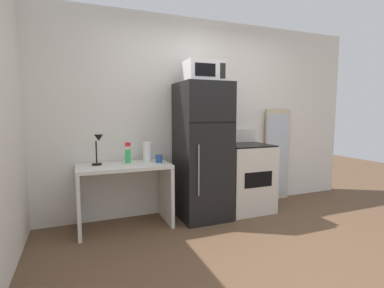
{
  "coord_description": "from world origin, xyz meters",
  "views": [
    {
      "loc": [
        -1.61,
        -2.01,
        1.36
      ],
      "look_at": [
        -0.36,
        1.1,
        0.98
      ],
      "focal_mm": 26.95,
      "sensor_mm": 36.0,
      "label": 1
    }
  ],
  "objects_px": {
    "desk_lamp": "(98,144)",
    "microwave": "(203,72)",
    "coffee_mug": "(159,159)",
    "paper_towel_roll": "(147,152)",
    "oven_range": "(246,177)",
    "spray_bottle": "(128,155)",
    "refrigerator": "(202,151)",
    "leaning_mirror": "(277,155)",
    "desk": "(124,184)"
  },
  "relations": [
    {
      "from": "microwave",
      "to": "desk_lamp",
      "type": "bearing_deg",
      "value": 174.11
    },
    {
      "from": "desk_lamp",
      "to": "microwave",
      "type": "distance_m",
      "value": 1.53
    },
    {
      "from": "paper_towel_roll",
      "to": "oven_range",
      "type": "xyz_separation_m",
      "value": [
        1.34,
        -0.12,
        -0.4
      ]
    },
    {
      "from": "refrigerator",
      "to": "oven_range",
      "type": "xyz_separation_m",
      "value": [
        0.67,
        0.02,
        -0.39
      ]
    },
    {
      "from": "coffee_mug",
      "to": "oven_range",
      "type": "bearing_deg",
      "value": 0.63
    },
    {
      "from": "desk",
      "to": "desk_lamp",
      "type": "xyz_separation_m",
      "value": [
        -0.27,
        0.07,
        0.48
      ]
    },
    {
      "from": "microwave",
      "to": "coffee_mug",
      "type": "bearing_deg",
      "value": 176.93
    },
    {
      "from": "refrigerator",
      "to": "leaning_mirror",
      "type": "height_order",
      "value": "refrigerator"
    },
    {
      "from": "coffee_mug",
      "to": "leaning_mirror",
      "type": "distance_m",
      "value": 1.98
    },
    {
      "from": "coffee_mug",
      "to": "oven_range",
      "type": "xyz_separation_m",
      "value": [
        1.23,
        0.01,
        -0.33
      ]
    },
    {
      "from": "coffee_mug",
      "to": "refrigerator",
      "type": "xyz_separation_m",
      "value": [
        0.57,
        -0.01,
        0.06
      ]
    },
    {
      "from": "desk_lamp",
      "to": "microwave",
      "type": "xyz_separation_m",
      "value": [
        1.25,
        -0.13,
        0.86
      ]
    },
    {
      "from": "desk",
      "to": "coffee_mug",
      "type": "xyz_separation_m",
      "value": [
        0.41,
        -0.03,
        0.28
      ]
    },
    {
      "from": "desk_lamp",
      "to": "microwave",
      "type": "relative_size",
      "value": 0.77
    },
    {
      "from": "microwave",
      "to": "oven_range",
      "type": "distance_m",
      "value": 1.54
    },
    {
      "from": "paper_towel_roll",
      "to": "refrigerator",
      "type": "height_order",
      "value": "refrigerator"
    },
    {
      "from": "spray_bottle",
      "to": "paper_towel_roll",
      "type": "relative_size",
      "value": 1.04
    },
    {
      "from": "refrigerator",
      "to": "leaning_mirror",
      "type": "relative_size",
      "value": 1.23
    },
    {
      "from": "desk_lamp",
      "to": "paper_towel_roll",
      "type": "bearing_deg",
      "value": 3.18
    },
    {
      "from": "desk_lamp",
      "to": "spray_bottle",
      "type": "xyz_separation_m",
      "value": [
        0.33,
        0.01,
        -0.14
      ]
    },
    {
      "from": "desk_lamp",
      "to": "coffee_mug",
      "type": "distance_m",
      "value": 0.72
    },
    {
      "from": "refrigerator",
      "to": "desk",
      "type": "bearing_deg",
      "value": 177.59
    },
    {
      "from": "desk_lamp",
      "to": "refrigerator",
      "type": "bearing_deg",
      "value": -4.93
    },
    {
      "from": "spray_bottle",
      "to": "coffee_mug",
      "type": "height_order",
      "value": "spray_bottle"
    },
    {
      "from": "desk",
      "to": "coffee_mug",
      "type": "distance_m",
      "value": 0.5
    },
    {
      "from": "spray_bottle",
      "to": "microwave",
      "type": "height_order",
      "value": "microwave"
    },
    {
      "from": "oven_range",
      "to": "leaning_mirror",
      "type": "distance_m",
      "value": 0.8
    },
    {
      "from": "desk_lamp",
      "to": "leaning_mirror",
      "type": "height_order",
      "value": "leaning_mirror"
    },
    {
      "from": "spray_bottle",
      "to": "oven_range",
      "type": "bearing_deg",
      "value": -3.39
    },
    {
      "from": "coffee_mug",
      "to": "oven_range",
      "type": "relative_size",
      "value": 0.09
    },
    {
      "from": "paper_towel_roll",
      "to": "leaning_mirror",
      "type": "relative_size",
      "value": 0.17
    },
    {
      "from": "coffee_mug",
      "to": "leaning_mirror",
      "type": "height_order",
      "value": "leaning_mirror"
    },
    {
      "from": "spray_bottle",
      "to": "paper_towel_roll",
      "type": "xyz_separation_m",
      "value": [
        0.24,
        0.02,
        0.02
      ]
    },
    {
      "from": "spray_bottle",
      "to": "coffee_mug",
      "type": "distance_m",
      "value": 0.37
    },
    {
      "from": "desk",
      "to": "paper_towel_roll",
      "type": "distance_m",
      "value": 0.48
    },
    {
      "from": "microwave",
      "to": "oven_range",
      "type": "xyz_separation_m",
      "value": [
        0.67,
        0.04,
        -1.38
      ]
    },
    {
      "from": "coffee_mug",
      "to": "desk",
      "type": "bearing_deg",
      "value": 175.59
    },
    {
      "from": "coffee_mug",
      "to": "refrigerator",
      "type": "relative_size",
      "value": 0.06
    },
    {
      "from": "oven_range",
      "to": "leaning_mirror",
      "type": "xyz_separation_m",
      "value": [
        0.72,
        0.26,
        0.23
      ]
    },
    {
      "from": "desk_lamp",
      "to": "refrigerator",
      "type": "height_order",
      "value": "refrigerator"
    },
    {
      "from": "paper_towel_roll",
      "to": "oven_range",
      "type": "bearing_deg",
      "value": -4.98
    },
    {
      "from": "desk",
      "to": "coffee_mug",
      "type": "relative_size",
      "value": 11.11
    },
    {
      "from": "desk_lamp",
      "to": "oven_range",
      "type": "bearing_deg",
      "value": -2.54
    },
    {
      "from": "coffee_mug",
      "to": "oven_range",
      "type": "distance_m",
      "value": 1.28
    },
    {
      "from": "refrigerator",
      "to": "oven_range",
      "type": "bearing_deg",
      "value": 1.97
    },
    {
      "from": "paper_towel_roll",
      "to": "refrigerator",
      "type": "xyz_separation_m",
      "value": [
        0.68,
        -0.14,
        -0.01
      ]
    },
    {
      "from": "paper_towel_roll",
      "to": "microwave",
      "type": "relative_size",
      "value": 0.52
    },
    {
      "from": "desk",
      "to": "spray_bottle",
      "type": "xyz_separation_m",
      "value": [
        0.06,
        0.08,
        0.33
      ]
    },
    {
      "from": "desk_lamp",
      "to": "coffee_mug",
      "type": "xyz_separation_m",
      "value": [
        0.69,
        -0.1,
        -0.19
      ]
    },
    {
      "from": "refrigerator",
      "to": "leaning_mirror",
      "type": "xyz_separation_m",
      "value": [
        1.39,
        0.28,
        -0.16
      ]
    }
  ]
}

